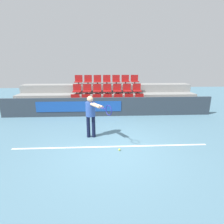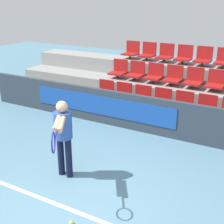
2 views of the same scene
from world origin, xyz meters
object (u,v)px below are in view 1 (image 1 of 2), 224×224
at_px(stadium_chair_15, 88,80).
at_px(stadium_chair_11, 117,90).
at_px(stadium_chair_10, 107,90).
at_px(stadium_chair_3, 108,100).
at_px(tennis_player, 91,112).
at_px(stadium_chair_4, 118,100).
at_px(stadium_chair_1, 86,101).
at_px(stadium_chair_13, 137,89).
at_px(stadium_chair_8, 87,90).
at_px(tennis_ball, 119,150).
at_px(stadium_chair_20, 135,80).
at_px(stadium_chair_5, 129,100).
at_px(stadium_chair_0, 75,101).
at_px(stadium_chair_19, 125,80).
at_px(stadium_chair_14, 79,80).
at_px(stadium_chair_16, 97,80).
at_px(stadium_chair_18, 116,80).
at_px(stadium_chair_2, 97,100).
at_px(stadium_chair_17, 107,80).
at_px(stadium_chair_12, 127,89).
at_px(stadium_chair_9, 97,90).
at_px(stadium_chair_7, 77,90).

bearing_deg(stadium_chair_15, stadium_chair_11, -26.41).
bearing_deg(stadium_chair_10, stadium_chair_3, -90.00).
xyz_separation_m(stadium_chair_11, tennis_player, (-1.26, -4.28, -0.19)).
bearing_deg(stadium_chair_4, stadium_chair_10, 123.86).
bearing_deg(stadium_chair_1, stadium_chair_13, 16.60).
bearing_deg(stadium_chair_8, tennis_ball, -75.06).
bearing_deg(stadium_chair_15, stadium_chair_3, -56.14).
xyz_separation_m(stadium_chair_4, stadium_chair_8, (-1.77, 0.88, 0.46)).
height_order(stadium_chair_11, stadium_chair_20, stadium_chair_20).
bearing_deg(stadium_chair_5, tennis_ball, -101.97).
bearing_deg(stadium_chair_5, stadium_chair_0, 180.00).
xyz_separation_m(stadium_chair_0, stadium_chair_19, (2.96, 1.76, 0.92)).
distance_m(stadium_chair_14, stadium_chair_16, 1.18).
height_order(stadium_chair_8, stadium_chair_11, same).
relative_size(stadium_chair_13, tennis_player, 0.36).
xyz_separation_m(stadium_chair_15, stadium_chair_20, (2.96, 0.00, 0.00)).
distance_m(stadium_chair_1, stadium_chair_13, 3.12).
bearing_deg(stadium_chair_20, stadium_chair_18, 180.00).
bearing_deg(stadium_chair_4, stadium_chair_0, 180.00).
bearing_deg(stadium_chair_5, stadium_chair_13, 56.14).
bearing_deg(stadium_chair_13, stadium_chair_19, 123.86).
distance_m(stadium_chair_3, stadium_chair_20, 2.67).
bearing_deg(stadium_chair_18, stadium_chair_2, -123.86).
distance_m(stadium_chair_4, stadium_chair_17, 2.08).
bearing_deg(stadium_chair_12, stadium_chair_5, -90.00).
xyz_separation_m(stadium_chair_0, stadium_chair_5, (2.96, 0.00, 0.00)).
bearing_deg(stadium_chair_0, stadium_chair_16, 56.14).
bearing_deg(stadium_chair_18, stadium_chair_8, -153.59).
xyz_separation_m(stadium_chair_12, stadium_chair_18, (-0.59, 0.88, 0.46)).
height_order(stadium_chair_8, stadium_chair_9, same).
bearing_deg(tennis_player, stadium_chair_14, 70.69).
bearing_deg(stadium_chair_15, stadium_chair_16, 0.00).
relative_size(stadium_chair_9, tennis_ball, 8.43).
bearing_deg(stadium_chair_15, stadium_chair_18, 0.00).
bearing_deg(stadium_chair_16, stadium_chair_19, 0.00).
bearing_deg(stadium_chair_0, stadium_chair_15, 71.45).
bearing_deg(stadium_chair_11, tennis_ball, -93.78).
height_order(stadium_chair_14, tennis_ball, stadium_chair_14).
relative_size(stadium_chair_1, stadium_chair_16, 1.00).
bearing_deg(stadium_chair_10, stadium_chair_14, 153.59).
relative_size(stadium_chair_10, tennis_ball, 8.43).
bearing_deg(stadium_chair_14, stadium_chair_12, -16.60).
bearing_deg(stadium_chair_7, stadium_chair_11, 0.00).
height_order(stadium_chair_3, stadium_chair_20, stadium_chair_20).
xyz_separation_m(stadium_chair_2, stadium_chair_19, (1.77, 1.76, 0.92)).
bearing_deg(stadium_chair_13, stadium_chair_8, 180.00).
height_order(stadium_chair_1, stadium_chair_18, stadium_chair_18).
distance_m(stadium_chair_12, tennis_player, 4.66).
height_order(stadium_chair_1, stadium_chair_20, stadium_chair_20).
relative_size(stadium_chair_4, stadium_chair_18, 1.00).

